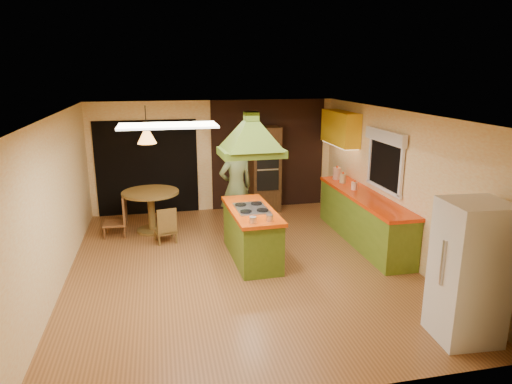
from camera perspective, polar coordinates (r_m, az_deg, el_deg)
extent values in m
plane|color=#925B2F|center=(7.70, -1.96, -9.11)|extent=(6.50, 6.50, 0.00)
plane|color=#FFEAB6|center=(10.42, -5.20, 4.48)|extent=(5.50, 0.00, 5.50)
plane|color=#FFEAB6|center=(4.31, 5.74, -11.20)|extent=(5.50, 0.00, 5.50)
plane|color=#FFEAB6|center=(7.34, -23.70, -1.26)|extent=(0.00, 6.50, 6.50)
plane|color=#FFEAB6|center=(8.20, 17.24, 0.97)|extent=(0.00, 6.50, 6.50)
plane|color=silver|center=(7.05, -2.14, 9.76)|extent=(6.50, 6.50, 0.00)
cube|color=#381E14|center=(10.62, 1.54, 4.74)|extent=(2.64, 0.03, 2.50)
cube|color=black|center=(10.37, -13.43, 2.95)|extent=(2.20, 0.03, 2.10)
cube|color=olive|center=(8.80, 13.23, -3.37)|extent=(0.58, 3.00, 0.86)
cube|color=#E53807|center=(8.67, 13.41, -0.48)|extent=(0.62, 3.05, 0.06)
cube|color=yellow|center=(9.95, 10.48, 7.88)|extent=(0.34, 1.40, 0.70)
cube|color=black|center=(8.46, 15.91, 3.58)|extent=(0.03, 1.16, 0.96)
cube|color=white|center=(8.36, 15.84, 6.73)|extent=(0.10, 1.35, 0.22)
cube|color=white|center=(5.76, -10.95, 8.15)|extent=(1.20, 0.60, 0.03)
cube|color=#53701C|center=(7.81, -0.57, -5.44)|extent=(0.72, 1.72, 0.83)
cube|color=#D74307|center=(7.67, -0.57, -2.32)|extent=(0.78, 1.80, 0.06)
cube|color=silver|center=(7.65, -0.58, -2.05)|extent=(0.54, 0.76, 0.02)
cube|color=#4D691A|center=(7.43, -0.59, 4.98)|extent=(1.05, 0.78, 0.12)
pyramid|color=#4D691A|center=(7.36, -0.61, 8.86)|extent=(1.05, 0.78, 0.45)
cube|color=#4D691A|center=(7.35, -0.61, 9.44)|extent=(0.22, 0.22, 0.14)
imported|color=#444D29|center=(8.80, -2.51, 0.59)|extent=(0.79, 0.63, 1.91)
cube|color=white|center=(5.97, 25.13, -9.03)|extent=(0.74, 0.71, 1.72)
cube|color=#4C3018|center=(10.37, 1.10, 2.89)|extent=(0.65, 0.60, 1.93)
cube|color=black|center=(10.02, 1.50, 4.21)|extent=(0.50, 0.03, 0.45)
cube|color=black|center=(10.13, 1.48, 1.43)|extent=(0.50, 0.03, 0.45)
cylinder|color=brown|center=(9.22, -13.07, -0.06)|extent=(1.12, 1.12, 0.05)
cylinder|color=brown|center=(9.33, -12.93, -2.38)|extent=(0.14, 0.14, 0.78)
cylinder|color=brown|center=(9.45, -12.79, -4.64)|extent=(0.63, 0.63, 0.05)
cone|color=#FF9E3F|center=(9.01, -13.48, 6.67)|extent=(0.48, 0.48, 0.24)
cylinder|color=beige|center=(9.71, 10.09, 2.29)|extent=(0.20, 0.20, 0.25)
cylinder|color=beige|center=(9.43, 10.80, 1.69)|extent=(0.13, 0.13, 0.18)
cylinder|color=#FBE5C9|center=(8.93, 12.19, 0.76)|extent=(0.14, 0.14, 0.15)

